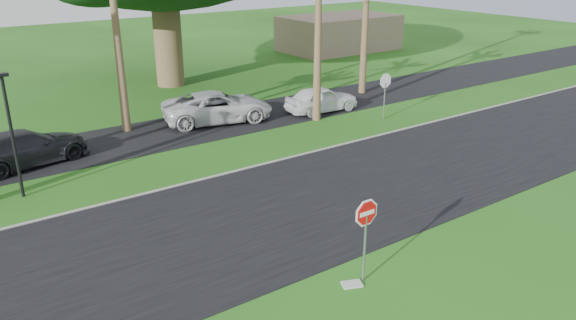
% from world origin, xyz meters
% --- Properties ---
extents(ground, '(120.00, 120.00, 0.00)m').
position_xyz_m(ground, '(0.00, 0.00, 0.00)').
color(ground, '#1F4912').
rests_on(ground, ground).
extents(road, '(120.00, 8.00, 0.02)m').
position_xyz_m(road, '(0.00, 2.00, 0.01)').
color(road, black).
rests_on(road, ground).
extents(parking_strip, '(120.00, 5.00, 0.02)m').
position_xyz_m(parking_strip, '(0.00, 12.50, 0.01)').
color(parking_strip, black).
rests_on(parking_strip, ground).
extents(curb, '(120.00, 0.12, 0.06)m').
position_xyz_m(curb, '(0.00, 6.05, 0.03)').
color(curb, gray).
rests_on(curb, ground).
extents(stop_sign_near, '(1.05, 0.07, 2.62)m').
position_xyz_m(stop_sign_near, '(0.50, -3.00, 1.77)').
color(stop_sign_near, gray).
rests_on(stop_sign_near, ground).
extents(stop_sign_far, '(1.05, 0.07, 2.62)m').
position_xyz_m(stop_sign_far, '(12.00, 8.00, 1.77)').
color(stop_sign_far, gray).
rests_on(stop_sign_far, ground).
extents(streetlight_right, '(0.45, 0.25, 4.64)m').
position_xyz_m(streetlight_right, '(-6.00, 8.50, 2.65)').
color(streetlight_right, black).
rests_on(streetlight_right, ground).
extents(building_far, '(10.00, 6.00, 3.00)m').
position_xyz_m(building_far, '(24.00, 26.00, 1.50)').
color(building_far, gray).
rests_on(building_far, ground).
extents(car_dark, '(5.53, 3.16, 1.51)m').
position_xyz_m(car_dark, '(-5.15, 11.82, 0.75)').
color(car_dark, black).
rests_on(car_dark, ground).
extents(car_minivan, '(6.20, 3.92, 1.60)m').
position_xyz_m(car_minivan, '(4.52, 12.69, 0.80)').
color(car_minivan, silver).
rests_on(car_minivan, ground).
extents(car_pickup, '(4.31, 1.96, 1.43)m').
position_xyz_m(car_pickup, '(10.18, 11.06, 0.72)').
color(car_pickup, white).
rests_on(car_pickup, ground).
extents(utility_slab, '(0.64, 0.53, 0.06)m').
position_xyz_m(utility_slab, '(0.11, -2.99, 0.03)').
color(utility_slab, '#A7A9A0').
rests_on(utility_slab, ground).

